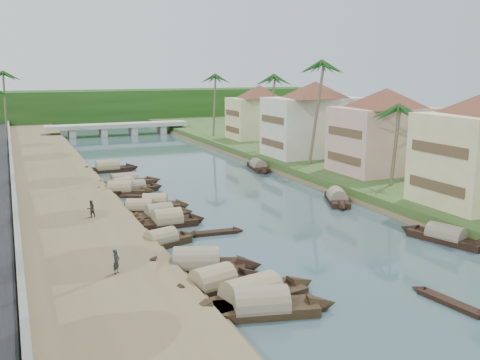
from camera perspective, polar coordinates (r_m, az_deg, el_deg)
name	(u,v)px	position (r m, az deg, el deg)	size (l,w,h in m)	color
ground	(290,234)	(43.42, 5.40, -5.72)	(220.00, 220.00, 0.00)	#364C51
left_bank	(59,195)	(57.76, -18.76, -1.50)	(10.00, 180.00, 0.80)	brown
right_bank	(346,168)	(69.61, 11.22, 1.23)	(16.00, 180.00, 1.20)	#28441B
retaining_wall	(14,189)	(57.41, -23.00, -0.92)	(0.40, 180.00, 1.10)	slate
treeline	(96,107)	(138.00, -15.13, 7.55)	(120.00, 14.00, 8.00)	#193D10
bridge	(118,127)	(110.66, -12.90, 5.55)	(28.00, 4.00, 2.40)	#A5A69B
building_mid	(385,130)	(64.65, 15.16, 5.22)	(14.11, 14.11, 9.70)	#CD9F91
building_far	(314,118)	(75.50, 7.93, 6.57)	(15.59, 15.59, 10.20)	silver
building_distant	(259,111)	(93.57, 2.04, 7.33)	(12.62, 12.62, 9.20)	beige
sampan_0	(260,307)	(29.55, 2.20, -13.40)	(8.88, 3.82, 2.28)	black
sampan_1	(213,284)	(32.52, -2.90, -10.99)	(7.41, 3.27, 2.16)	black
sampan_2	(251,297)	(30.71, 1.23, -12.39)	(9.56, 3.63, 2.44)	black
sampan_3	(197,265)	(35.56, -4.64, -8.98)	(8.89, 4.95, 2.36)	black
sampan_4	(161,241)	(40.53, -8.40, -6.47)	(6.57, 3.24, 1.89)	black
sampan_5	(168,222)	(45.52, -7.74, -4.41)	(6.90, 2.00, 2.21)	black
sampan_6	(159,215)	(47.79, -8.61, -3.67)	(6.71, 2.02, 2.01)	black
sampan_7	(140,209)	(50.03, -10.63, -3.04)	(6.94, 4.12, 1.90)	black
sampan_8	(155,204)	(51.40, -9.04, -2.58)	(6.88, 3.82, 2.11)	black
sampan_9	(133,189)	(58.42, -11.35, -0.95)	(7.40, 2.86, 1.89)	black
sampan_10	(120,191)	(57.97, -12.65, -1.10)	(7.49, 3.94, 2.06)	black
sampan_11	(122,187)	(59.90, -12.45, -0.68)	(6.99, 4.08, 2.03)	black
sampan_12	(125,182)	(62.21, -12.19, -0.22)	(8.92, 2.19, 2.11)	black
sampan_13	(108,169)	(71.23, -13.95, 1.19)	(8.43, 2.12, 2.29)	black
sampan_14	(446,237)	(43.93, 21.11, -5.71)	(3.87, 8.14, 1.99)	black
sampan_15	(337,199)	(53.91, 10.32, -1.96)	(4.49, 7.58, 2.06)	black
sampan_16	(258,167)	(70.65, 1.96, 1.44)	(2.87, 8.26, 2.01)	black
canoe_0	(450,303)	(32.96, 21.51, -12.11)	(1.54, 5.59, 0.73)	black
canoe_1	(214,233)	(43.11, -2.75, -5.67)	(5.11, 1.30, 0.82)	black
canoe_2	(141,197)	(56.04, -10.52, -1.78)	(4.91, 3.26, 0.76)	black
palm_1	(396,108)	(56.73, 16.33, 7.34)	(3.20, 3.20, 9.64)	#6E6049
palm_2	(315,65)	(67.78, 7.96, 12.04)	(3.20, 3.20, 14.18)	#6E6049
palm_3	(269,78)	(80.90, 3.15, 10.82)	(3.20, 3.20, 12.38)	#6E6049
palm_7	(213,77)	(96.90, -2.86, 10.93)	(3.20, 3.20, 12.34)	#6E6049
palm_8	(2,74)	(97.90, -24.06, 10.26)	(3.20, 3.20, 12.67)	#6E6049
tree_6	(338,117)	(79.57, 10.42, 6.59)	(4.24, 4.24, 6.82)	#463628
person_near	(116,261)	(33.55, -13.07, -8.47)	(0.56, 0.36, 1.52)	#26282E
person_far	(91,209)	(46.58, -15.61, -2.96)	(0.70, 0.55, 1.44)	#373026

